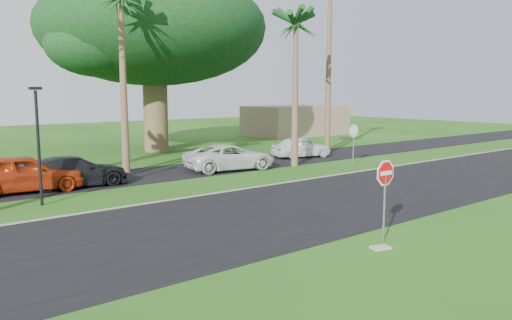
{
  "coord_description": "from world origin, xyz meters",
  "views": [
    {
      "loc": [
        -11.39,
        -11.87,
        4.45
      ],
      "look_at": [
        0.65,
        3.24,
        1.8
      ],
      "focal_mm": 35.0,
      "sensor_mm": 36.0,
      "label": 1
    }
  ],
  "objects_px": {
    "stop_sign_near": "(385,184)",
    "car_pickup": "(301,147)",
    "car_minivan": "(230,157)",
    "stop_sign_far": "(354,136)",
    "car_dark": "(74,172)",
    "car_red": "(24,174)"
  },
  "relations": [
    {
      "from": "stop_sign_near",
      "to": "car_pickup",
      "type": "distance_m",
      "value": 19.36
    },
    {
      "from": "car_minivan",
      "to": "car_pickup",
      "type": "xyz_separation_m",
      "value": [
        6.96,
        1.42,
        -0.02
      ]
    },
    {
      "from": "stop_sign_far",
      "to": "car_minivan",
      "type": "distance_m",
      "value": 7.7
    },
    {
      "from": "car_dark",
      "to": "car_red",
      "type": "bearing_deg",
      "value": 93.4
    },
    {
      "from": "stop_sign_far",
      "to": "car_dark",
      "type": "xyz_separation_m",
      "value": [
        -15.69,
        3.52,
        -1.05
      ]
    },
    {
      "from": "stop_sign_near",
      "to": "car_pickup",
      "type": "height_order",
      "value": "stop_sign_near"
    },
    {
      "from": "stop_sign_far",
      "to": "car_minivan",
      "type": "height_order",
      "value": "stop_sign_far"
    },
    {
      "from": "car_red",
      "to": "car_pickup",
      "type": "xyz_separation_m",
      "value": [
        17.86,
        0.98,
        -0.15
      ]
    },
    {
      "from": "stop_sign_near",
      "to": "car_minivan",
      "type": "distance_m",
      "value": 14.87
    },
    {
      "from": "car_dark",
      "to": "car_pickup",
      "type": "distance_m",
      "value": 15.71
    },
    {
      "from": "car_red",
      "to": "car_minivan",
      "type": "bearing_deg",
      "value": -84.74
    },
    {
      "from": "stop_sign_far",
      "to": "car_minivan",
      "type": "xyz_separation_m",
      "value": [
        -6.97,
        3.12,
        -1.05
      ]
    },
    {
      "from": "stop_sign_near",
      "to": "car_pickup",
      "type": "xyz_separation_m",
      "value": [
        11.49,
        15.55,
        -1.07
      ]
    },
    {
      "from": "car_red",
      "to": "stop_sign_near",
      "type": "bearing_deg",
      "value": -148.8
    },
    {
      "from": "stop_sign_near",
      "to": "stop_sign_far",
      "type": "xyz_separation_m",
      "value": [
        11.5,
        11.0,
        0.0
      ]
    },
    {
      "from": "stop_sign_near",
      "to": "car_minivan",
      "type": "relative_size",
      "value": 0.5
    },
    {
      "from": "car_dark",
      "to": "car_pickup",
      "type": "height_order",
      "value": "car_dark"
    },
    {
      "from": "car_dark",
      "to": "car_minivan",
      "type": "xyz_separation_m",
      "value": [
        8.72,
        -0.4,
        0.01
      ]
    },
    {
      "from": "car_red",
      "to": "car_dark",
      "type": "distance_m",
      "value": 2.18
    },
    {
      "from": "stop_sign_near",
      "to": "car_red",
      "type": "distance_m",
      "value": 15.92
    },
    {
      "from": "stop_sign_far",
      "to": "stop_sign_near",
      "type": "bearing_deg",
      "value": 43.73
    },
    {
      "from": "stop_sign_near",
      "to": "car_dark",
      "type": "relative_size",
      "value": 0.53
    }
  ]
}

